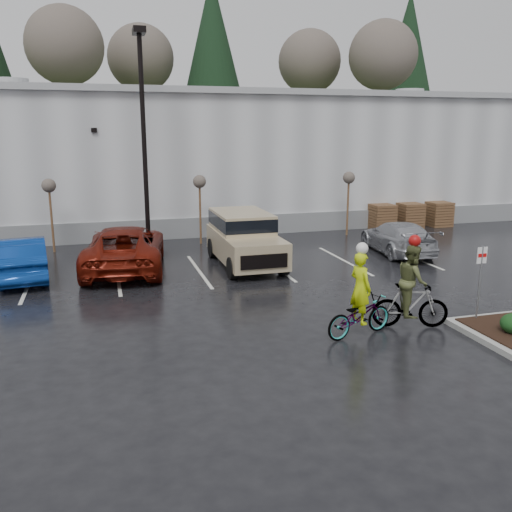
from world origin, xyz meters
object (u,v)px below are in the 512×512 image
object	(u,v)px
sapling_mid	(200,185)
sapling_east	(349,181)
car_far_silver	(398,237)
suv_tan	(245,240)
lamppost	(143,118)
cyclist_olive	(411,295)
pallet_stack_a	(382,217)
cyclist_hivis	(359,308)
car_red	(125,248)
sapling_west	(49,190)
car_blue	(22,258)
fire_lane_sign	(480,275)
pallet_stack_c	(438,214)
pallet_stack_b	(410,215)

from	to	relation	value
sapling_mid	sapling_east	size ratio (longest dim) A/B	1.00
sapling_mid	car_far_silver	distance (m)	9.17
suv_tan	lamppost	bearing A→B (deg)	133.17
car_far_silver	cyclist_olive	distance (m)	9.26
pallet_stack_a	cyclist_hivis	xyz separation A→B (m)	(-8.19, -13.66, 0.09)
car_red	cyclist_olive	xyz separation A→B (m)	(7.05, -8.51, 0.07)
sapling_mid	car_red	distance (m)	5.71
pallet_stack_a	car_far_silver	world-z (taller)	car_far_silver
sapling_west	car_blue	bearing A→B (deg)	-100.00
car_far_silver	cyclist_hivis	xyz separation A→B (m)	(-6.00, -8.31, 0.07)
sapling_mid	fire_lane_sign	distance (m)	13.92
car_blue	cyclist_olive	xyz separation A→B (m)	(10.66, -8.25, 0.17)
lamppost	car_far_silver	distance (m)	11.94
fire_lane_sign	pallet_stack_c	bearing A→B (deg)	59.28
pallet_stack_c	cyclist_olive	world-z (taller)	cyclist_olive
pallet_stack_a	cyclist_olive	size ratio (longest dim) A/B	0.53
lamppost	sapling_west	xyz separation A→B (m)	(-4.00, 1.00, -2.96)
fire_lane_sign	lamppost	bearing A→B (deg)	123.46
sapling_west	sapling_east	bearing A→B (deg)	0.00
lamppost	pallet_stack_b	bearing A→B (deg)	8.02
cyclist_hivis	cyclist_olive	size ratio (longest dim) A/B	0.97
pallet_stack_a	cyclist_hivis	world-z (taller)	cyclist_hivis
suv_tan	car_red	bearing A→B (deg)	171.68
lamppost	sapling_mid	distance (m)	4.00
car_red	suv_tan	size ratio (longest dim) A/B	1.19
pallet_stack_c	car_far_silver	xyz separation A→B (m)	(-5.69, -5.35, 0.01)
lamppost	sapling_east	xyz separation A→B (m)	(10.00, 1.00, -2.96)
sapling_east	car_red	world-z (taller)	sapling_east
lamppost	suv_tan	world-z (taller)	lamppost
sapling_mid	car_far_silver	xyz separation A→B (m)	(7.81, -4.35, -2.04)
pallet_stack_c	fire_lane_sign	xyz separation A→B (m)	(-8.20, -13.80, 0.73)
car_red	car_blue	bearing A→B (deg)	11.47
sapling_west	car_red	xyz separation A→B (m)	(2.86, -3.98, -1.88)
pallet_stack_a	car_blue	bearing A→B (deg)	-163.10
cyclist_hivis	sapling_east	bearing A→B (deg)	-39.46
suv_tan	sapling_west	bearing A→B (deg)	147.95
pallet_stack_c	suv_tan	xyz separation A→B (m)	(-12.58, -5.64, 0.35)
cyclist_hivis	sapling_west	bearing A→B (deg)	18.03
pallet_stack_a	cyclist_olive	xyz separation A→B (m)	(-6.59, -13.49, 0.24)
sapling_east	pallet_stack_a	bearing A→B (deg)	21.80
fire_lane_sign	cyclist_hivis	world-z (taller)	cyclist_hivis
fire_lane_sign	sapling_east	bearing A→B (deg)	80.25
pallet_stack_a	pallet_stack_c	distance (m)	3.50
cyclist_olive	lamppost	bearing A→B (deg)	45.16
cyclist_olive	sapling_west	bearing A→B (deg)	56.36
sapling_mid	car_red	xyz separation A→B (m)	(-3.64, -3.98, -1.88)
fire_lane_sign	suv_tan	distance (m)	9.27
car_red	cyclist_olive	size ratio (longest dim) A/B	2.38
suv_tan	pallet_stack_b	bearing A→B (deg)	27.63
sapling_mid	pallet_stack_c	bearing A→B (deg)	4.24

